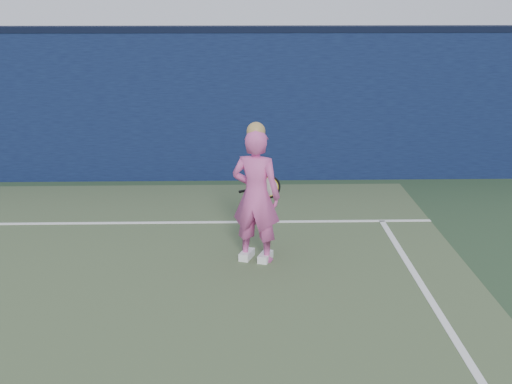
{
  "coord_description": "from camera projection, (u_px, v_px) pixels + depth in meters",
  "views": [
    {
      "loc": [
        2.76,
        -5.6,
        3.22
      ],
      "look_at": [
        2.97,
        2.56,
        0.87
      ],
      "focal_mm": 50.0,
      "sensor_mm": 36.0,
      "label": 1
    }
  ],
  "objects": [
    {
      "name": "player",
      "position": [
        256.0,
        195.0,
        8.51
      ],
      "size": [
        0.69,
        0.57,
        1.71
      ],
      "rotation": [
        0.0,
        0.0,
        2.8
      ],
      "color": "#D3529E",
      "rests_on": "ground"
    },
    {
      "name": "wall_cap",
      "position": [
        70.0,
        29.0,
        11.74
      ],
      "size": [
        24.0,
        0.42,
        0.1
      ],
      "primitive_type": "cube",
      "color": "black",
      "rests_on": "backstop_wall"
    },
    {
      "name": "backstop_wall",
      "position": [
        76.0,
        108.0,
        12.1
      ],
      "size": [
        24.0,
        0.4,
        2.5
      ],
      "primitive_type": "cube",
      "color": "#0B1233",
      "rests_on": "ground"
    },
    {
      "name": "racket",
      "position": [
        266.0,
        187.0,
        8.9
      ],
      "size": [
        0.53,
        0.24,
        0.3
      ],
      "rotation": [
        0.0,
        0.0,
        -0.47
      ],
      "color": "black",
      "rests_on": "ground"
    }
  ]
}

